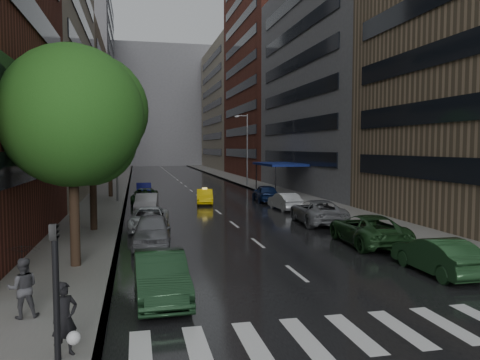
# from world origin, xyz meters

# --- Properties ---
(ground) EXTENTS (220.00, 220.00, 0.00)m
(ground) POSITION_xyz_m (0.00, 0.00, 0.00)
(ground) COLOR gray
(ground) RESTS_ON ground
(road) EXTENTS (14.00, 140.00, 0.01)m
(road) POSITION_xyz_m (0.00, 50.00, 0.01)
(road) COLOR black
(road) RESTS_ON ground
(sidewalk_left) EXTENTS (4.00, 140.00, 0.15)m
(sidewalk_left) POSITION_xyz_m (-9.00, 50.00, 0.07)
(sidewalk_left) COLOR gray
(sidewalk_left) RESTS_ON ground
(sidewalk_right) EXTENTS (4.00, 140.00, 0.15)m
(sidewalk_right) POSITION_xyz_m (9.00, 50.00, 0.07)
(sidewalk_right) COLOR gray
(sidewalk_right) RESTS_ON ground
(crosswalk) EXTENTS (13.15, 2.80, 0.01)m
(crosswalk) POSITION_xyz_m (0.20, -2.00, 0.01)
(crosswalk) COLOR silver
(crosswalk) RESTS_ON ground
(buildings_left) EXTENTS (8.00, 108.00, 38.00)m
(buildings_left) POSITION_xyz_m (-15.00, 58.79, 15.99)
(buildings_left) COLOR maroon
(buildings_left) RESTS_ON ground
(buildings_right) EXTENTS (8.05, 109.10, 36.00)m
(buildings_right) POSITION_xyz_m (15.00, 56.70, 15.03)
(buildings_right) COLOR #937A5B
(buildings_right) RESTS_ON ground
(building_far) EXTENTS (40.00, 14.00, 32.00)m
(building_far) POSITION_xyz_m (0.00, 118.00, 16.00)
(building_far) COLOR slate
(building_far) RESTS_ON ground
(tree_near) EXTENTS (5.70, 5.70, 9.08)m
(tree_near) POSITION_xyz_m (-8.60, 6.59, 6.22)
(tree_near) COLOR #382619
(tree_near) RESTS_ON ground
(tree_mid) EXTENTS (6.50, 6.50, 10.37)m
(tree_mid) POSITION_xyz_m (-8.60, 15.20, 7.10)
(tree_mid) COLOR #382619
(tree_mid) RESTS_ON ground
(tree_far) EXTENTS (5.87, 5.87, 9.35)m
(tree_far) POSITION_xyz_m (-8.60, 34.17, 6.40)
(tree_far) COLOR #382619
(tree_far) RESTS_ON ground
(taxi) EXTENTS (1.83, 4.06, 1.29)m
(taxi) POSITION_xyz_m (-0.28, 27.30, 0.65)
(taxi) COLOR #DAB30B
(taxi) RESTS_ON ground
(parked_cars_left) EXTENTS (2.69, 37.19, 1.59)m
(parked_cars_left) POSITION_xyz_m (-5.40, 18.03, 0.72)
(parked_cars_left) COLOR #16301B
(parked_cars_left) RESTS_ON ground
(parked_cars_right) EXTENTS (3.02, 29.58, 1.57)m
(parked_cars_right) POSITION_xyz_m (5.40, 14.54, 0.76)
(parked_cars_right) COLOR #1B3C1F
(parked_cars_right) RESTS_ON ground
(ped_bag_walker) EXTENTS (0.76, 0.72, 1.74)m
(ped_bag_walker) POSITION_xyz_m (-7.79, -2.08, 0.99)
(ped_bag_walker) COLOR black
(ped_bag_walker) RESTS_ON sidewalk_left
(ped_black_umbrella) EXTENTS (0.96, 0.98, 2.09)m
(ped_black_umbrella) POSITION_xyz_m (-9.32, 0.78, 1.38)
(ped_black_umbrella) COLOR #414145
(ped_black_umbrella) RESTS_ON sidewalk_left
(traffic_light) EXTENTS (0.18, 0.15, 3.45)m
(traffic_light) POSITION_xyz_m (-7.60, -4.31, 2.23)
(traffic_light) COLOR black
(traffic_light) RESTS_ON sidewalk_left
(street_lamp_left) EXTENTS (1.74, 0.22, 9.00)m
(street_lamp_left) POSITION_xyz_m (-7.72, 30.00, 4.89)
(street_lamp_left) COLOR gray
(street_lamp_left) RESTS_ON sidewalk_left
(street_lamp_right) EXTENTS (1.74, 0.22, 9.00)m
(street_lamp_right) POSITION_xyz_m (7.72, 45.00, 4.89)
(street_lamp_right) COLOR gray
(street_lamp_right) RESTS_ON sidewalk_right
(awning) EXTENTS (4.00, 8.00, 3.12)m
(awning) POSITION_xyz_m (8.98, 35.00, 3.13)
(awning) COLOR navy
(awning) RESTS_ON sidewalk_right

